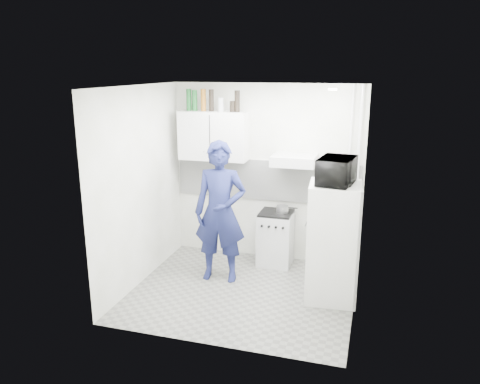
# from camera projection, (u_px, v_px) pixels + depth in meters

# --- Properties ---
(floor) EXTENTS (2.80, 2.80, 0.00)m
(floor) POSITION_uv_depth(u_px,v_px,m) (243.00, 291.00, 6.06)
(floor) COLOR slate
(floor) RESTS_ON ground
(ceiling) EXTENTS (2.80, 2.80, 0.00)m
(ceiling) POSITION_uv_depth(u_px,v_px,m) (243.00, 86.00, 5.38)
(ceiling) COLOR white
(ceiling) RESTS_ON wall_back
(wall_back) EXTENTS (2.80, 0.00, 2.80)m
(wall_back) POSITION_uv_depth(u_px,v_px,m) (266.00, 173.00, 6.88)
(wall_back) COLOR white
(wall_back) RESTS_ON floor
(wall_left) EXTENTS (0.00, 2.60, 2.60)m
(wall_left) POSITION_uv_depth(u_px,v_px,m) (140.00, 187.00, 6.10)
(wall_left) COLOR white
(wall_left) RESTS_ON floor
(wall_right) EXTENTS (0.00, 2.60, 2.60)m
(wall_right) POSITION_uv_depth(u_px,v_px,m) (361.00, 204.00, 5.34)
(wall_right) COLOR white
(wall_right) RESTS_ON floor
(person) EXTENTS (0.74, 0.53, 1.90)m
(person) POSITION_uv_depth(u_px,v_px,m) (220.00, 212.00, 6.21)
(person) COLOR #171D4B
(person) RESTS_ON floor
(stove) EXTENTS (0.48, 0.48, 0.77)m
(stove) POSITION_uv_depth(u_px,v_px,m) (276.00, 239.00, 6.83)
(stove) COLOR silver
(stove) RESTS_ON floor
(fridge) EXTENTS (0.66, 0.66, 1.48)m
(fridge) POSITION_uv_depth(u_px,v_px,m) (333.00, 242.00, 5.72)
(fridge) COLOR silver
(fridge) RESTS_ON floor
(stove_top) EXTENTS (0.46, 0.46, 0.03)m
(stove_top) POSITION_uv_depth(u_px,v_px,m) (276.00, 213.00, 6.72)
(stove_top) COLOR black
(stove_top) RESTS_ON stove
(saucepan) EXTENTS (0.17, 0.17, 0.10)m
(saucepan) POSITION_uv_depth(u_px,v_px,m) (282.00, 209.00, 6.70)
(saucepan) COLOR silver
(saucepan) RESTS_ON stove_top
(microwave) EXTENTS (0.61, 0.45, 0.31)m
(microwave) POSITION_uv_depth(u_px,v_px,m) (337.00, 171.00, 5.48)
(microwave) COLOR black
(microwave) RESTS_ON fridge
(bottle_a) EXTENTS (0.07, 0.07, 0.31)m
(bottle_a) POSITION_uv_depth(u_px,v_px,m) (189.00, 100.00, 6.75)
(bottle_a) COLOR #144C1E
(bottle_a) RESTS_ON upper_cabinet
(bottle_b) EXTENTS (0.08, 0.08, 0.30)m
(bottle_b) POSITION_uv_depth(u_px,v_px,m) (195.00, 100.00, 6.73)
(bottle_b) COLOR #144C1E
(bottle_b) RESTS_ON upper_cabinet
(bottle_c) EXTENTS (0.08, 0.08, 0.31)m
(bottle_c) POSITION_uv_depth(u_px,v_px,m) (203.00, 100.00, 6.69)
(bottle_c) COLOR brown
(bottle_c) RESTS_ON upper_cabinet
(bottle_d) EXTENTS (0.07, 0.07, 0.31)m
(bottle_d) POSITION_uv_depth(u_px,v_px,m) (211.00, 100.00, 6.66)
(bottle_d) COLOR black
(bottle_d) RESTS_ON upper_cabinet
(canister_a) EXTENTS (0.08, 0.08, 0.19)m
(canister_a) POSITION_uv_depth(u_px,v_px,m) (221.00, 105.00, 6.63)
(canister_a) COLOR #B2B7BC
(canister_a) RESTS_ON upper_cabinet
(canister_b) EXTENTS (0.08, 0.08, 0.15)m
(canister_b) POSITION_uv_depth(u_px,v_px,m) (232.00, 106.00, 6.59)
(canister_b) COLOR black
(canister_b) RESTS_ON upper_cabinet
(bottle_e) EXTENTS (0.07, 0.07, 0.30)m
(bottle_e) POSITION_uv_depth(u_px,v_px,m) (237.00, 101.00, 6.55)
(bottle_e) COLOR black
(bottle_e) RESTS_ON upper_cabinet
(upper_cabinet) EXTENTS (1.00, 0.35, 0.70)m
(upper_cabinet) POSITION_uv_depth(u_px,v_px,m) (214.00, 136.00, 6.78)
(upper_cabinet) COLOR silver
(upper_cabinet) RESTS_ON wall_back
(range_hood) EXTENTS (0.60, 0.50, 0.14)m
(range_hood) POSITION_uv_depth(u_px,v_px,m) (294.00, 160.00, 6.45)
(range_hood) COLOR silver
(range_hood) RESTS_ON wall_back
(backsplash) EXTENTS (2.74, 0.03, 0.60)m
(backsplash) POSITION_uv_depth(u_px,v_px,m) (266.00, 180.00, 6.89)
(backsplash) COLOR white
(backsplash) RESTS_ON wall_back
(pipe_a) EXTENTS (0.05, 0.05, 2.60)m
(pipe_a) POSITION_uv_depth(u_px,v_px,m) (357.00, 180.00, 6.45)
(pipe_a) COLOR silver
(pipe_a) RESTS_ON floor
(pipe_b) EXTENTS (0.04, 0.04, 2.60)m
(pipe_b) POSITION_uv_depth(u_px,v_px,m) (348.00, 180.00, 6.48)
(pipe_b) COLOR silver
(pipe_b) RESTS_ON floor
(ceiling_spot_fixture) EXTENTS (0.10, 0.10, 0.02)m
(ceiling_spot_fixture) POSITION_uv_depth(u_px,v_px,m) (333.00, 89.00, 5.30)
(ceiling_spot_fixture) COLOR white
(ceiling_spot_fixture) RESTS_ON ceiling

